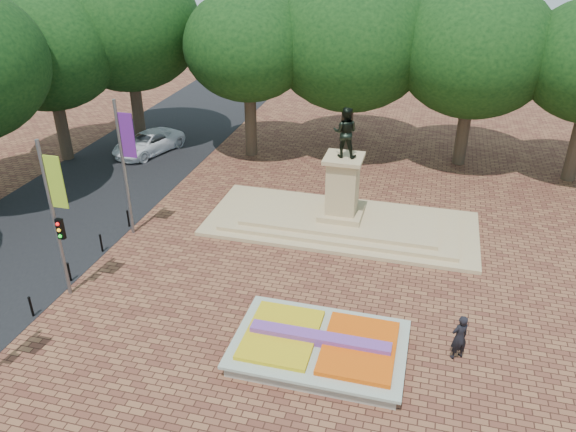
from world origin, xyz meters
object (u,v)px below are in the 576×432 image
object	(u,v)px
monument	(341,211)
van	(148,143)
pedestrian	(459,337)
flower_bed	(320,346)

from	to	relation	value
monument	van	distance (m)	16.21
monument	van	size ratio (longest dim) A/B	2.67
van	pedestrian	size ratio (longest dim) A/B	2.81
monument	flower_bed	bearing A→B (deg)	-84.13
van	pedestrian	bearing A→B (deg)	-18.31
flower_bed	monument	distance (m)	10.07
monument	pedestrian	xyz separation A→B (m)	(5.90, -8.84, 0.05)
van	pedestrian	world-z (taller)	pedestrian
flower_bed	van	xyz separation A→B (m)	(-15.70, 16.88, 0.35)
flower_bed	van	distance (m)	23.06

